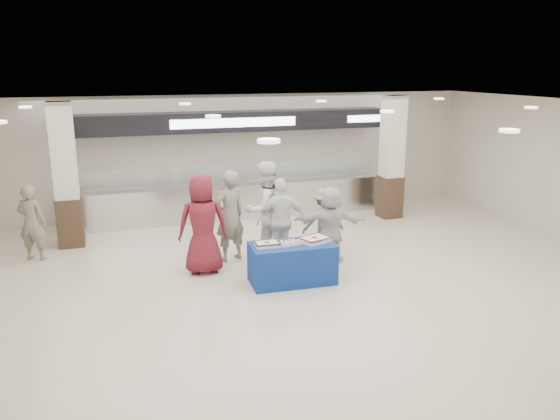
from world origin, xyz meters
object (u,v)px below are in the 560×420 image
object	(u,v)px
soldier_b	(324,221)
civilian_white	(330,224)
display_table	(292,263)
chef_tall	(265,210)
civilian_maroon	(203,224)
soldier_a	(230,216)
chef_short	(281,220)
soldier_bg	(32,222)
sheet_cake_left	(267,244)
cupcake_tray	(289,243)
sheet_cake_right	(315,239)

from	to	relation	value
soldier_b	civilian_white	distance (m)	0.52
display_table	chef_tall	world-z (taller)	chef_tall
chef_tall	civilian_white	xyz separation A→B (m)	(1.18, -0.71, -0.23)
display_table	chef_tall	distance (m)	1.70
civilian_maroon	soldier_a	xyz separation A→B (m)	(0.64, 0.52, -0.03)
soldier_a	civilian_white	xyz separation A→B (m)	(1.95, -0.68, -0.16)
soldier_a	chef_short	bearing A→B (deg)	137.22
display_table	soldier_bg	xyz separation A→B (m)	(-4.71, 2.81, 0.43)
sheet_cake_left	cupcake_tray	size ratio (longest dim) A/B	1.00
soldier_a	sheet_cake_right	bearing A→B (deg)	108.47
civilian_maroon	soldier_bg	xyz separation A→B (m)	(-3.23, 1.79, -0.17)
chef_short	civilian_white	world-z (taller)	chef_short
display_table	cupcake_tray	size ratio (longest dim) A/B	3.45
display_table	soldier_b	bearing A→B (deg)	51.62
sheet_cake_left	sheet_cake_right	xyz separation A→B (m)	(0.92, -0.03, 0.01)
soldier_a	chef_tall	size ratio (longest dim) A/B	0.93
sheet_cake_left	civilian_white	world-z (taller)	civilian_white
chef_tall	sheet_cake_left	bearing A→B (deg)	55.20
civilian_white	soldier_bg	xyz separation A→B (m)	(-5.83, 1.95, 0.01)
sheet_cake_right	civilian_white	world-z (taller)	civilian_white
sheet_cake_left	soldier_b	distance (m)	2.14
sheet_cake_left	soldier_bg	xyz separation A→B (m)	(-4.23, 2.79, 0.01)
soldier_b	display_table	bearing A→B (deg)	52.79
sheet_cake_right	civilian_maroon	distance (m)	2.17
chef_short	sheet_cake_left	bearing A→B (deg)	63.24
soldier_a	soldier_bg	bearing A→B (deg)	-39.01
sheet_cake_right	chef_tall	distance (m)	1.67
civilian_white	chef_short	bearing A→B (deg)	0.95
sheet_cake_right	civilian_white	size ratio (longest dim) A/B	0.39
cupcake_tray	soldier_bg	distance (m)	5.44
soldier_b	sheet_cake_right	bearing A→B (deg)	65.12
soldier_b	civilian_maroon	bearing A→B (deg)	11.03
sheet_cake_left	soldier_b	xyz separation A→B (m)	(1.66, 1.34, -0.08)
display_table	soldier_a	world-z (taller)	soldier_a
display_table	soldier_a	bearing A→B (deg)	120.57
sheet_cake_left	soldier_bg	world-z (taller)	soldier_bg
chef_tall	soldier_bg	world-z (taller)	chef_tall
cupcake_tray	soldier_a	xyz separation A→B (m)	(-0.77, 1.55, 0.17)
civilian_white	display_table	bearing A→B (deg)	55.10
civilian_maroon	sheet_cake_right	bearing A→B (deg)	157.60
display_table	civilian_white	size ratio (longest dim) A/B	0.98
chef_short	soldier_b	distance (m)	1.06
display_table	cupcake_tray	world-z (taller)	cupcake_tray
soldier_a	chef_tall	xyz separation A→B (m)	(0.76, 0.03, 0.07)
soldier_a	civilian_white	distance (m)	2.07
civilian_maroon	chef_short	xyz separation A→B (m)	(1.63, 0.13, -0.10)
civilian_maroon	soldier_a	size ratio (longest dim) A/B	1.03
soldier_b	sheet_cake_left	bearing A→B (deg)	42.58
sheet_cake_left	chef_tall	bearing A→B (deg)	75.08
chef_short	soldier_bg	world-z (taller)	chef_short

